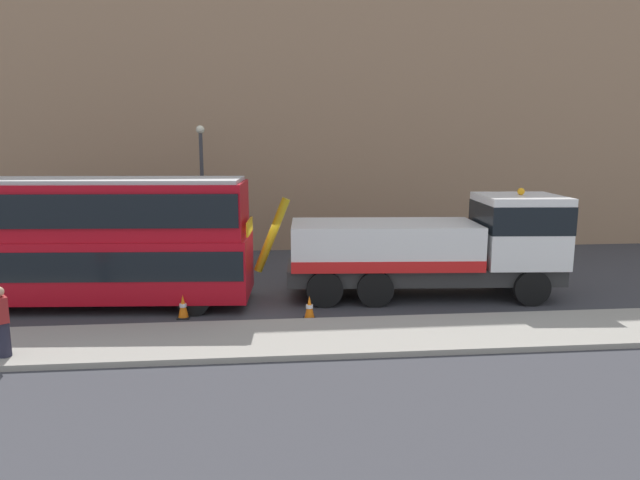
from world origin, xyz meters
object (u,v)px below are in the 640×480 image
pedestrian_onlooker (2,323)px  traffic_cone_near_bus (183,307)px  street_lamp (202,181)px  traffic_cone_midway (309,308)px  recovery_tow_truck (437,245)px  double_decker_bus (73,237)px

pedestrian_onlooker → traffic_cone_near_bus: bearing=2.6°
street_lamp → pedestrian_onlooker: bearing=-106.8°
traffic_cone_near_bus → street_lamp: bearing=91.7°
traffic_cone_near_bus → traffic_cone_midway: size_ratio=1.00×
traffic_cone_midway → street_lamp: size_ratio=0.12×
recovery_tow_truck → pedestrian_onlooker: size_ratio=5.98×
double_decker_bus → recovery_tow_truck: bearing=3.9°
pedestrian_onlooker → traffic_cone_midway: 7.91m
traffic_cone_near_bus → pedestrian_onlooker: bearing=-141.2°
double_decker_bus → pedestrian_onlooker: double_decker_bus is taller
pedestrian_onlooker → traffic_cone_near_bus: pedestrian_onlooker is taller
traffic_cone_midway → street_lamp: 10.31m
double_decker_bus → traffic_cone_midway: size_ratio=15.51×
street_lamp → double_decker_bus: bearing=-115.4°
double_decker_bus → traffic_cone_near_bus: 4.32m
traffic_cone_near_bus → street_lamp: street_lamp is taller
recovery_tow_truck → double_decker_bus: 11.70m
traffic_cone_near_bus → recovery_tow_truck: bearing=11.0°
traffic_cone_midway → recovery_tow_truck: bearing=24.9°
double_decker_bus → street_lamp: 7.73m
traffic_cone_midway → traffic_cone_near_bus: bearing=172.7°
recovery_tow_truck → street_lamp: 11.03m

